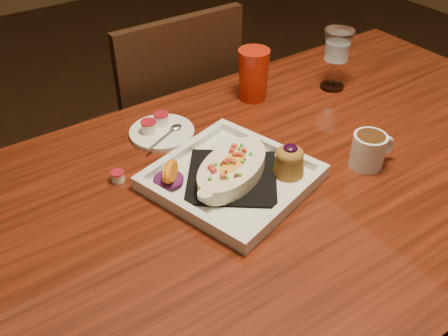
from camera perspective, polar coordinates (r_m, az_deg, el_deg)
table at (r=1.18m, az=8.24°, el=-3.53°), size 1.50×0.90×0.75m
chair_far at (r=1.68m, az=-6.46°, el=4.29°), size 0.42×0.42×0.93m
plate at (r=1.05m, az=1.45°, el=-0.54°), size 0.37×0.37×0.08m
coffee_mug at (r=1.14m, az=16.29°, el=2.10°), size 0.10×0.07×0.08m
goblet at (r=1.40m, az=12.82°, el=13.16°), size 0.08×0.08×0.17m
saucer at (r=1.22m, az=-7.27°, el=4.25°), size 0.16×0.16×0.11m
creamer_loose at (r=1.09m, az=-12.07°, el=-0.93°), size 0.03×0.03×0.02m
red_tumbler at (r=1.34m, az=3.37°, el=10.58°), size 0.08×0.08×0.14m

